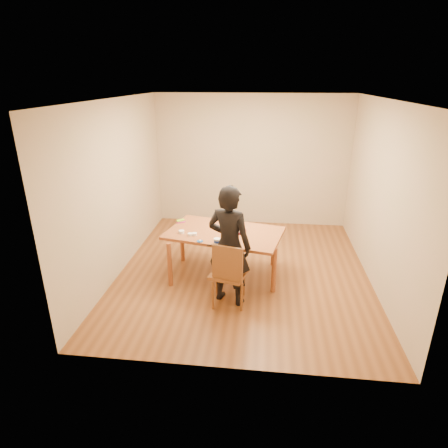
# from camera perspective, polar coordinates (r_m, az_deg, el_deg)

# --- Properties ---
(room_shell) EXTENTS (4.00, 4.50, 2.70)m
(room_shell) POSITION_cam_1_polar(r_m,az_deg,el_deg) (6.06, 3.42, 5.79)
(room_shell) COLOR brown
(room_shell) RESTS_ON ground
(dining_table) EXTENTS (1.91, 1.37, 0.04)m
(dining_table) POSITION_cam_1_polar(r_m,az_deg,el_deg) (5.80, 0.06, -1.38)
(dining_table) COLOR brown
(dining_table) RESTS_ON floor
(dining_chair) EXTENTS (0.56, 0.56, 0.04)m
(dining_chair) POSITION_cam_1_polar(r_m,az_deg,el_deg) (5.22, 0.73, -7.59)
(dining_chair) COLOR brown
(dining_chair) RESTS_ON floor
(cake_plate) EXTENTS (0.30, 0.30, 0.02)m
(cake_plate) POSITION_cam_1_polar(r_m,az_deg,el_deg) (5.81, 1.94, -1.03)
(cake_plate) COLOR #CB0D41
(cake_plate) RESTS_ON dining_table
(cake) EXTENTS (0.21, 0.21, 0.07)m
(cake) POSITION_cam_1_polar(r_m,az_deg,el_deg) (5.79, 1.95, -0.62)
(cake) COLOR white
(cake) RESTS_ON cake_plate
(frosting_dome) EXTENTS (0.21, 0.21, 0.03)m
(frosting_dome) POSITION_cam_1_polar(r_m,az_deg,el_deg) (5.77, 1.95, -0.19)
(frosting_dome) COLOR white
(frosting_dome) RESTS_ON cake
(frosting_tub) EXTENTS (0.09, 0.09, 0.08)m
(frosting_tub) POSITION_cam_1_polar(r_m,az_deg,el_deg) (5.36, -1.08, -2.63)
(frosting_tub) COLOR white
(frosting_tub) RESTS_ON dining_table
(frosting_lid) EXTENTS (0.09, 0.09, 0.01)m
(frosting_lid) POSITION_cam_1_polar(r_m,az_deg,el_deg) (5.47, -3.69, -2.63)
(frosting_lid) COLOR #164592
(frosting_lid) RESTS_ON dining_table
(frosting_dollop) EXTENTS (0.04, 0.04, 0.02)m
(frosting_dollop) POSITION_cam_1_polar(r_m,az_deg,el_deg) (5.46, -3.70, -2.50)
(frosting_dollop) COLOR white
(frosting_dollop) RESTS_ON frosting_lid
(ramekin_green) EXTENTS (0.08, 0.08, 0.04)m
(ramekin_green) POSITION_cam_1_polar(r_m,az_deg,el_deg) (5.68, -5.19, -1.58)
(ramekin_green) COLOR white
(ramekin_green) RESTS_ON dining_table
(ramekin_yellow) EXTENTS (0.08, 0.08, 0.04)m
(ramekin_yellow) POSITION_cam_1_polar(r_m,az_deg,el_deg) (5.68, -4.53, -1.54)
(ramekin_yellow) COLOR white
(ramekin_yellow) RESTS_ON dining_table
(ramekin_multi) EXTENTS (0.09, 0.09, 0.04)m
(ramekin_multi) POSITION_cam_1_polar(r_m,az_deg,el_deg) (5.78, -6.50, -1.18)
(ramekin_multi) COLOR white
(ramekin_multi) RESTS_ON dining_table
(candy_box_pink) EXTENTS (0.16, 0.13, 0.02)m
(candy_box_pink) POSITION_cam_1_polar(r_m,az_deg,el_deg) (6.21, -6.61, 0.35)
(candy_box_pink) COLOR #EB3772
(candy_box_pink) RESTS_ON dining_table
(candy_box_green) EXTENTS (0.14, 0.13, 0.02)m
(candy_box_green) POSITION_cam_1_polar(r_m,az_deg,el_deg) (6.20, -6.66, 0.55)
(candy_box_green) COLOR #299B1C
(candy_box_green) RESTS_ON candy_box_pink
(spatula) EXTENTS (0.16, 0.05, 0.01)m
(spatula) POSITION_cam_1_polar(r_m,az_deg,el_deg) (5.34, -1.77, -3.21)
(spatula) COLOR black
(spatula) RESTS_ON dining_table
(person) EXTENTS (0.72, 0.59, 1.71)m
(person) POSITION_cam_1_polar(r_m,az_deg,el_deg) (5.07, 0.80, -3.35)
(person) COLOR black
(person) RESTS_ON floor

